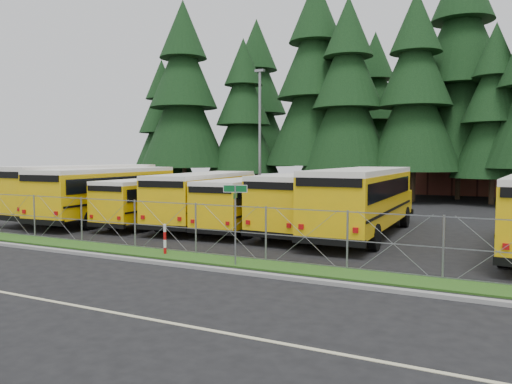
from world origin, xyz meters
TOP-DOWN VIEW (x-y plane):
  - ground at (0.00, 0.00)m, footprint 120.00×120.00m
  - curb at (0.00, -3.10)m, footprint 50.00×0.25m
  - grass_verge at (0.00, -1.70)m, footprint 50.00×1.40m
  - road_lane_line at (0.00, -8.00)m, footprint 50.00×0.12m
  - chainlink_fence at (0.00, -1.00)m, footprint 44.00×0.10m
  - brick_building at (6.00, 40.00)m, footprint 22.00×10.00m
  - bus_0 at (-13.40, 5.75)m, footprint 2.99×12.41m
  - bus_1 at (-11.03, 5.24)m, footprint 3.77×12.07m
  - bus_2 at (-7.65, 5.44)m, footprint 2.69×9.90m
  - bus_3 at (-5.03, 6.18)m, footprint 4.09×11.27m
  - bus_4 at (-2.15, 6.06)m, footprint 2.99×10.27m
  - bus_5 at (1.30, 6.57)m, footprint 3.41×11.42m
  - bus_6 at (3.65, 6.30)m, footprint 3.15×12.33m
  - street_sign at (1.39, -2.16)m, footprint 0.81×0.53m
  - striped_bollard at (-1.95, -1.70)m, footprint 0.11×0.11m
  - light_standard at (-6.69, 16.06)m, footprint 0.70×0.35m
  - conifer_0 at (-23.05, 25.84)m, footprint 6.32×6.32m
  - conifer_1 at (-18.61, 23.46)m, footprint 8.52×8.52m
  - conifer_2 at (-13.34, 25.88)m, footprint 6.86×6.86m
  - conifer_3 at (-6.60, 27.47)m, footprint 9.20×9.20m
  - conifer_4 at (-2.96, 25.72)m, footprint 7.97×7.97m
  - conifer_5 at (2.56, 26.50)m, footprint 7.94×7.94m
  - conifer_6 at (8.59, 26.81)m, footprint 6.46×6.46m
  - conifer_10 at (-15.27, 32.52)m, footprint 8.51×8.51m
  - conifer_11 at (-3.00, 35.70)m, footprint 7.59×7.59m
  - conifer_12 at (5.74, 30.78)m, footprint 10.00×10.00m

SIDE VIEW (x-z plane):
  - ground at x=0.00m, z-range 0.00..0.00m
  - road_lane_line at x=0.00m, z-range 0.00..0.01m
  - grass_verge at x=0.00m, z-range 0.00..0.06m
  - curb at x=0.00m, z-range 0.00..0.12m
  - striped_bollard at x=-1.95m, z-range 0.00..1.20m
  - chainlink_fence at x=0.00m, z-range 0.00..2.00m
  - bus_2 at x=-7.65m, z-range 0.00..2.57m
  - bus_4 at x=-2.15m, z-range 0.00..2.66m
  - bus_3 at x=-5.03m, z-range 0.00..2.89m
  - bus_5 at x=1.30m, z-range 0.00..2.95m
  - bus_1 at x=-11.03m, z-range 0.00..3.11m
  - bus_6 at x=3.65m, z-range 0.00..3.22m
  - bus_0 at x=-13.40m, z-range 0.00..3.25m
  - street_sign at x=1.39m, z-range 0.63..3.44m
  - brick_building at x=6.00m, z-range 0.00..6.00m
  - light_standard at x=-6.69m, z-range 0.43..10.57m
  - conifer_0 at x=-23.05m, z-range 0.00..13.97m
  - conifer_6 at x=8.59m, z-range 0.00..14.28m
  - conifer_2 at x=-13.34m, z-range 0.00..15.16m
  - conifer_11 at x=-3.00m, z-range 0.00..16.79m
  - conifer_5 at x=2.56m, z-range 0.00..17.57m
  - conifer_4 at x=-2.96m, z-range 0.00..17.62m
  - conifer_10 at x=-15.27m, z-range 0.00..18.81m
  - conifer_1 at x=-18.61m, z-range 0.00..18.84m
  - conifer_3 at x=-6.60m, z-range 0.00..20.36m
  - conifer_12 at x=5.74m, z-range 0.00..22.11m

